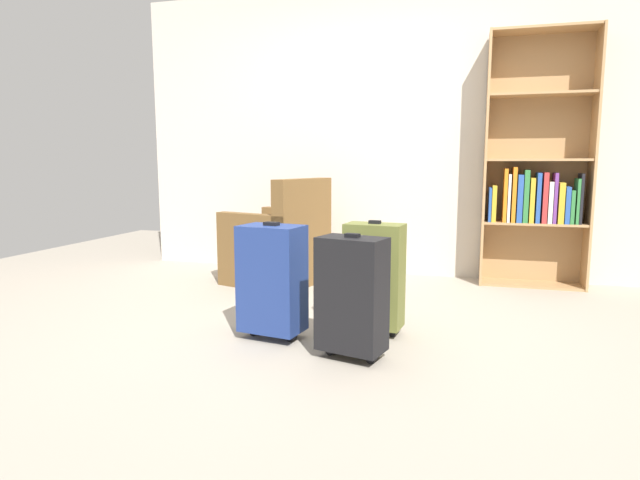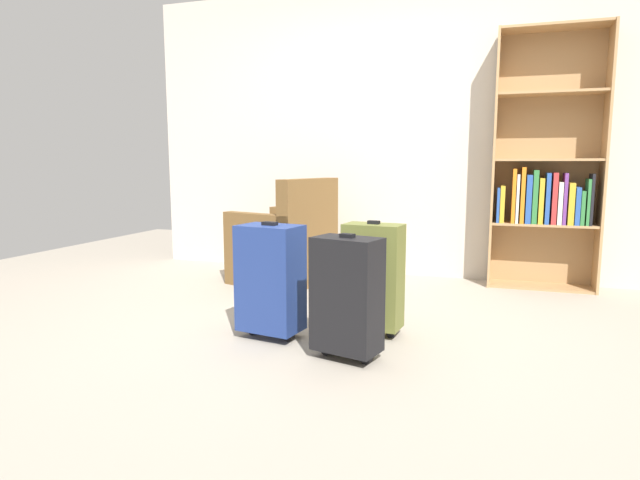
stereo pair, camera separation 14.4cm
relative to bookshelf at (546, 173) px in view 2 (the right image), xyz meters
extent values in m
plane|color=#9E9384|center=(-1.34, -1.73, -0.94)|extent=(8.09, 8.09, 0.00)
cube|color=beige|center=(-1.34, 0.19, 0.36)|extent=(4.62, 0.10, 2.60)
cube|color=#A87F51|center=(-0.41, -0.03, 0.10)|extent=(0.02, 0.29, 2.08)
cube|color=#A87F51|center=(0.41, -0.03, 0.10)|extent=(0.02, 0.29, 2.08)
cube|color=#A87F51|center=(0.00, 0.11, 0.10)|extent=(0.84, 0.02, 2.08)
cube|color=#A87F51|center=(0.00, -0.03, -0.93)|extent=(0.80, 0.27, 0.02)
cube|color=#A87F51|center=(0.00, -0.03, -0.41)|extent=(0.80, 0.27, 0.02)
cube|color=#A87F51|center=(0.00, -0.03, 0.11)|extent=(0.80, 0.27, 0.02)
cube|color=#A87F51|center=(0.00, -0.03, 0.63)|extent=(0.80, 0.27, 0.02)
cube|color=#A87F51|center=(0.00, -0.03, 1.13)|extent=(0.80, 0.27, 0.02)
cube|color=#264C99|center=(-0.36, -0.06, -0.26)|extent=(0.02, 0.21, 0.28)
cube|color=gold|center=(-0.33, -0.07, -0.25)|extent=(0.04, 0.19, 0.30)
cube|color=orange|center=(-0.24, -0.06, -0.18)|extent=(0.03, 0.21, 0.44)
cube|color=silver|center=(-0.21, -0.08, -0.20)|extent=(0.02, 0.17, 0.39)
cube|color=orange|center=(-0.17, -0.07, -0.18)|extent=(0.03, 0.20, 0.45)
cube|color=#264C99|center=(-0.13, -0.06, -0.21)|extent=(0.04, 0.21, 0.39)
cube|color=#2D7238|center=(-0.08, -0.08, -0.19)|extent=(0.04, 0.17, 0.43)
cube|color=gold|center=(-0.03, -0.05, -0.22)|extent=(0.04, 0.22, 0.37)
cube|color=#264C99|center=(0.01, -0.07, -0.20)|extent=(0.03, 0.20, 0.41)
cube|color=#B22D2D|center=(0.06, -0.07, -0.20)|extent=(0.04, 0.20, 0.41)
cube|color=silver|center=(0.11, -0.04, -0.23)|extent=(0.03, 0.24, 0.34)
cube|color=#66337F|center=(0.14, -0.07, -0.20)|extent=(0.03, 0.19, 0.41)
cube|color=gold|center=(0.19, -0.07, -0.24)|extent=(0.04, 0.19, 0.33)
cube|color=#264C99|center=(0.23, -0.06, -0.25)|extent=(0.04, 0.21, 0.30)
cube|color=#2D7238|center=(0.27, -0.08, -0.27)|extent=(0.03, 0.18, 0.27)
cube|color=#2D7238|center=(0.31, -0.07, -0.22)|extent=(0.02, 0.18, 0.36)
cube|color=black|center=(0.33, -0.07, -0.20)|extent=(0.02, 0.19, 0.40)
cube|color=brown|center=(-2.12, -0.50, -0.74)|extent=(0.87, 0.87, 0.40)
cube|color=#91724F|center=(-2.12, -0.50, -0.50)|extent=(0.70, 0.65, 0.08)
cube|color=brown|center=(-1.84, -0.59, -0.29)|extent=(0.32, 0.70, 0.50)
cube|color=brown|center=(-2.03, -0.21, -0.43)|extent=(0.70, 0.30, 0.22)
cube|color=brown|center=(-2.21, -0.79, -0.43)|extent=(0.70, 0.30, 0.22)
cylinder|color=white|center=(-1.57, -0.52, -0.89)|extent=(0.08, 0.08, 0.10)
torus|color=white|center=(-1.52, -0.52, -0.89)|extent=(0.06, 0.01, 0.06)
cube|color=navy|center=(-1.61, -1.91, -0.58)|extent=(0.39, 0.29, 0.62)
cube|color=black|center=(-1.61, -1.91, -0.26)|extent=(0.09, 0.06, 0.02)
cylinder|color=black|center=(-1.73, -1.89, -0.92)|extent=(0.06, 0.06, 0.05)
cylinder|color=black|center=(-1.48, -1.93, -0.92)|extent=(0.06, 0.06, 0.05)
cube|color=black|center=(-1.09, -2.11, -0.59)|extent=(0.38, 0.29, 0.60)
cube|color=black|center=(-1.09, -2.11, -0.28)|extent=(0.08, 0.06, 0.02)
cylinder|color=black|center=(-1.20, -2.08, -0.92)|extent=(0.06, 0.06, 0.05)
cylinder|color=black|center=(-0.97, -2.14, -0.92)|extent=(0.06, 0.06, 0.05)
cube|color=brown|center=(-1.05, -1.67, -0.58)|extent=(0.36, 0.23, 0.62)
cube|color=black|center=(-1.05, -1.67, -0.26)|extent=(0.07, 0.05, 0.02)
cylinder|color=black|center=(-1.17, -1.65, -0.92)|extent=(0.06, 0.06, 0.05)
cylinder|color=black|center=(-0.93, -1.68, -0.92)|extent=(0.06, 0.06, 0.05)
camera|label=1|loc=(-0.50, -4.78, 0.09)|focal=30.06mm
camera|label=2|loc=(-0.36, -4.73, 0.09)|focal=30.06mm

